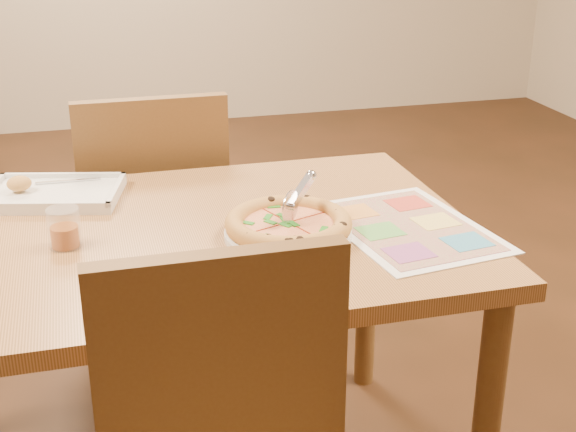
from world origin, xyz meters
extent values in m
cube|color=#A77342|center=(0.00, 0.00, 0.70)|extent=(1.30, 0.85, 0.04)
cylinder|color=brown|center=(0.59, -0.36, 0.34)|extent=(0.06, 0.06, 0.68)
cylinder|color=brown|center=(0.59, 0.36, 0.34)|extent=(0.06, 0.06, 0.68)
cube|color=brown|center=(0.00, -0.51, 0.68)|extent=(0.42, 0.04, 0.45)
cube|color=brown|center=(0.00, 0.70, 0.45)|extent=(0.42, 0.42, 0.04)
cube|color=brown|center=(0.00, 0.51, 0.68)|extent=(0.42, 0.04, 0.45)
cylinder|color=silver|center=(0.23, -0.09, 0.73)|extent=(0.30, 0.30, 0.01)
cylinder|color=#C98744|center=(0.23, -0.08, 0.74)|extent=(0.26, 0.26, 0.01)
cylinder|color=#E3BD7B|center=(0.23, -0.08, 0.75)|extent=(0.23, 0.23, 0.01)
torus|color=#C98744|center=(0.23, -0.08, 0.75)|extent=(0.28, 0.28, 0.04)
cylinder|color=silver|center=(0.23, -0.08, 0.79)|extent=(0.05, 0.06, 0.07)
cube|color=silver|center=(0.27, -0.04, 0.81)|extent=(0.09, 0.09, 0.06)
cube|color=silver|center=(-0.26, 0.29, 0.73)|extent=(0.36, 0.29, 0.02)
cube|color=silver|center=(-0.26, 0.29, 0.74)|extent=(0.16, 0.02, 0.00)
ellipsoid|color=#CC9049|center=(-0.34, 0.31, 0.76)|extent=(0.06, 0.05, 0.04)
cylinder|color=#863A0A|center=(-0.24, -0.01, 0.74)|extent=(0.06, 0.06, 0.04)
cylinder|color=white|center=(-0.24, -0.01, 0.76)|extent=(0.07, 0.07, 0.09)
cube|color=white|center=(0.50, -0.11, 0.72)|extent=(0.36, 0.46, 0.00)
camera|label=1|loc=(-0.19, -1.62, 1.42)|focal=50.00mm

